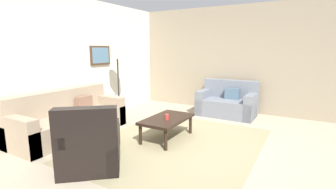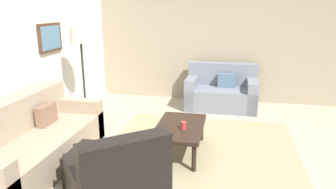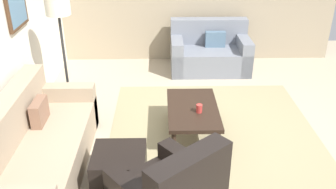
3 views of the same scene
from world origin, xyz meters
name	(u,v)px [view 2 (image 2 of 3)]	position (x,y,z in m)	size (l,w,h in m)	color
ground_plane	(198,160)	(0.00, 0.00, 0.00)	(8.00, 8.00, 0.00)	tan
rear_partition	(15,52)	(0.00, 2.60, 1.40)	(6.00, 0.12, 2.80)	silver
stone_feature_panel	(215,36)	(3.00, 0.00, 1.40)	(0.12, 5.20, 2.80)	gray
area_rug	(198,160)	(0.00, 0.00, 0.00)	(3.32, 2.74, 0.01)	#938762
couch_main	(30,145)	(-0.59, 2.11, 0.30)	(2.23, 0.88, 0.88)	gray
couch_loveseat	(221,93)	(2.46, -0.20, 0.30)	(0.87, 1.40, 0.88)	slate
ottoman	(95,166)	(-0.78, 1.14, 0.20)	(0.56, 0.56, 0.40)	black
coffee_table	(180,129)	(0.18, 0.29, 0.36)	(1.10, 0.64, 0.41)	black
cup	(183,125)	(0.05, 0.22, 0.46)	(0.08, 0.08, 0.10)	#B2332D
lamp_standing	(81,45)	(0.81, 2.00, 1.41)	(0.32, 0.32, 1.71)	black
framed_artwork	(50,38)	(0.77, 2.51, 1.52)	(0.62, 0.04, 0.45)	#472D1C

